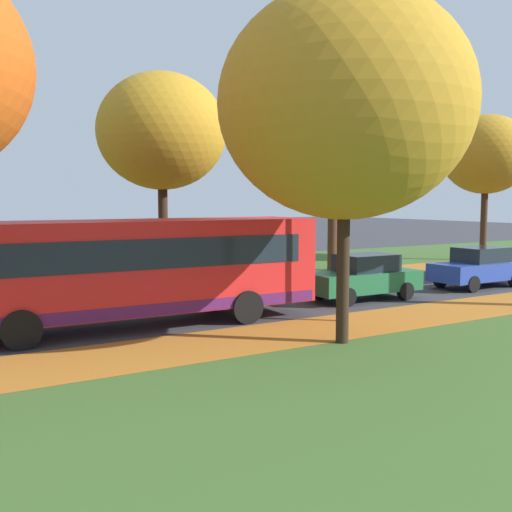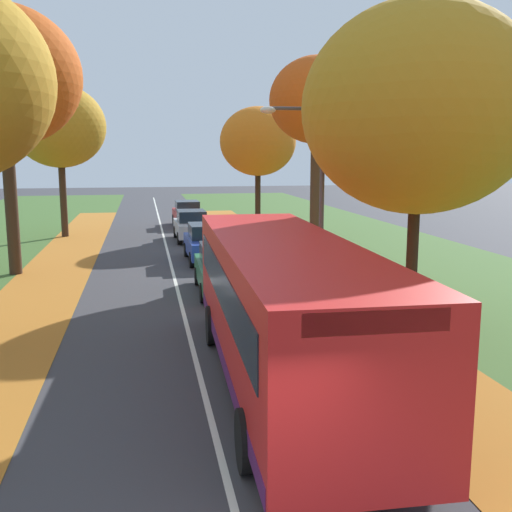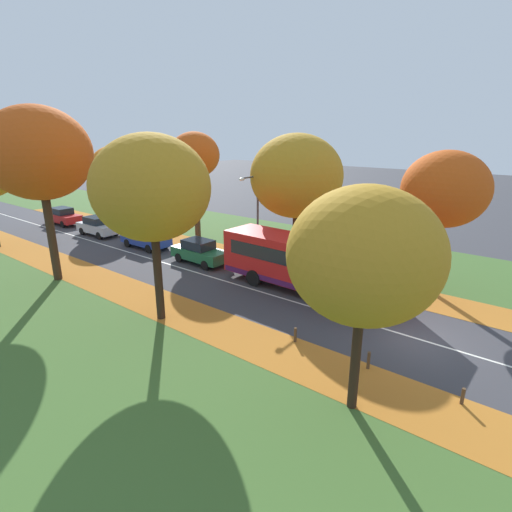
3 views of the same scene
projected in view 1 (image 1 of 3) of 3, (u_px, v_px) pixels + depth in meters
The scene contains 13 objects.
grass_verge_left at pixel (301, 264), 32.88m from camera, with size 12.00×90.00×0.01m, color #3D6028.
leaf_litter_left at pixel (249, 281), 25.87m from camera, with size 2.80×60.00×0.00m, color #B26B23.
leaf_litter_right at pixel (403, 317), 18.03m from camera, with size 2.80×60.00×0.00m, color #B26B23.
road_centre_line at pixel (428, 284), 25.03m from camera, with size 0.12×80.00×0.01m, color silver.
tree_left_near at pixel (162, 132), 24.32m from camera, with size 5.26×5.26×8.68m.
tree_left_mid at pixel (334, 119), 29.34m from camera, with size 5.79×5.79×10.11m.
tree_left_far at pixel (486, 155), 34.48m from camera, with size 5.03×5.03×8.39m.
tree_right_near at pixel (345, 105), 14.34m from camera, with size 6.15×6.15×8.59m.
bollard_third at pixel (8, 297), 19.84m from camera, with size 0.12×0.12×0.66m, color #4C3823.
streetlamp_right at pixel (333, 193), 17.44m from camera, with size 1.89×0.28×6.00m.
bus at pixel (135, 266), 16.63m from camera, with size 2.88×10.47×2.98m.
car_green_lead at pixel (363, 277), 21.14m from camera, with size 1.86×4.24×1.62m.
car_blue_following at pixel (479, 267), 24.18m from camera, with size 1.82×4.22×1.62m.
Camera 1 is at (17.52, 1.02, 3.56)m, focal length 42.00 mm.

